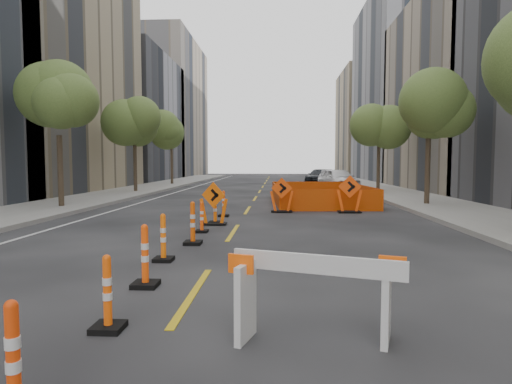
# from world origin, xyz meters

# --- Properties ---
(ground_plane) EXTENTS (140.00, 140.00, 0.00)m
(ground_plane) POSITION_xyz_m (0.00, 0.00, 0.00)
(ground_plane) COLOR black
(sidewalk_left) EXTENTS (4.00, 90.00, 0.15)m
(sidewalk_left) POSITION_xyz_m (-9.00, 12.00, 0.07)
(sidewalk_left) COLOR gray
(sidewalk_left) RESTS_ON ground
(sidewalk_right) EXTENTS (4.00, 90.00, 0.15)m
(sidewalk_right) POSITION_xyz_m (9.00, 12.00, 0.07)
(sidewalk_right) COLOR gray
(sidewalk_right) RESTS_ON ground
(bld_left_c) EXTENTS (12.00, 18.00, 26.00)m
(bld_left_c) POSITION_xyz_m (-17.00, 20.80, 13.00)
(bld_left_c) COLOR tan
(bld_left_c) RESTS_ON ground
(bld_left_d) EXTENTS (12.00, 16.00, 14.00)m
(bld_left_d) POSITION_xyz_m (-17.00, 39.20, 7.00)
(bld_left_d) COLOR #4C4C51
(bld_left_d) RESTS_ON ground
(bld_left_e) EXTENTS (12.00, 20.00, 20.00)m
(bld_left_e) POSITION_xyz_m (-17.00, 55.60, 10.00)
(bld_left_e) COLOR gray
(bld_left_e) RESTS_ON ground
(bld_right_c) EXTENTS (12.00, 16.00, 14.00)m
(bld_right_c) POSITION_xyz_m (17.00, 23.80, 7.00)
(bld_right_c) COLOR gray
(bld_right_c) RESTS_ON ground
(bld_right_d) EXTENTS (12.00, 18.00, 20.00)m
(bld_right_d) POSITION_xyz_m (17.00, 40.20, 10.00)
(bld_right_d) COLOR gray
(bld_right_d) RESTS_ON ground
(bld_right_e) EXTENTS (12.00, 14.00, 16.00)m
(bld_right_e) POSITION_xyz_m (17.00, 58.60, 8.00)
(bld_right_e) COLOR tan
(bld_right_e) RESTS_ON ground
(tree_l_b) EXTENTS (2.80, 2.80, 5.95)m
(tree_l_b) POSITION_xyz_m (-8.40, 10.00, 4.53)
(tree_l_b) COLOR #382B1E
(tree_l_b) RESTS_ON ground
(tree_l_c) EXTENTS (2.80, 2.80, 5.95)m
(tree_l_c) POSITION_xyz_m (-8.40, 20.00, 4.53)
(tree_l_c) COLOR #382B1E
(tree_l_c) RESTS_ON ground
(tree_l_d) EXTENTS (2.80, 2.80, 5.95)m
(tree_l_d) POSITION_xyz_m (-8.40, 30.00, 4.53)
(tree_l_d) COLOR #382B1E
(tree_l_d) RESTS_ON ground
(tree_r_b) EXTENTS (2.80, 2.80, 5.95)m
(tree_r_b) POSITION_xyz_m (8.40, 12.00, 4.53)
(tree_r_b) COLOR #382B1E
(tree_r_b) RESTS_ON ground
(tree_r_c) EXTENTS (2.80, 2.80, 5.95)m
(tree_r_c) POSITION_xyz_m (8.40, 22.00, 4.53)
(tree_r_c) COLOR #382B1E
(tree_r_c) RESTS_ON ground
(channelizer_0) EXTENTS (0.40, 0.40, 1.01)m
(channelizer_0) POSITION_xyz_m (-0.78, -5.39, 0.50)
(channelizer_0) COLOR red
(channelizer_0) RESTS_ON ground
(channelizer_1) EXTENTS (0.38, 0.38, 0.96)m
(channelizer_1) POSITION_xyz_m (-0.77, -3.52, 0.48)
(channelizer_1) COLOR #EC5009
(channelizer_1) RESTS_ON ground
(channelizer_2) EXTENTS (0.42, 0.42, 1.07)m
(channelizer_2) POSITION_xyz_m (-0.88, -1.65, 0.53)
(channelizer_2) COLOR #F94A0A
(channelizer_2) RESTS_ON ground
(channelizer_3) EXTENTS (0.40, 0.40, 1.02)m
(channelizer_3) POSITION_xyz_m (-1.08, 0.22, 0.51)
(channelizer_3) COLOR #F7610A
(channelizer_3) RESTS_ON ground
(channelizer_4) EXTENTS (0.44, 0.44, 1.11)m
(channelizer_4) POSITION_xyz_m (-0.83, 2.09, 0.55)
(channelizer_4) COLOR #D54A09
(channelizer_4) RESTS_ON ground
(channelizer_5) EXTENTS (0.36, 0.36, 0.92)m
(channelizer_5) POSITION_xyz_m (-0.94, 3.97, 0.46)
(channelizer_5) COLOR #FF490A
(channelizer_5) RESTS_ON ground
(channelizer_6) EXTENTS (0.41, 0.41, 1.03)m
(channelizer_6) POSITION_xyz_m (-0.81, 5.84, 0.52)
(channelizer_6) COLOR #F2610A
(channelizer_6) RESTS_ON ground
(channelizer_7) EXTENTS (0.40, 0.40, 1.01)m
(channelizer_7) POSITION_xyz_m (-0.76, 7.71, 0.50)
(channelizer_7) COLOR #FF490A
(channelizer_7) RESTS_ON ground
(chevron_sign_left) EXTENTS (1.10, 0.86, 1.44)m
(chevron_sign_left) POSITION_xyz_m (-0.81, 5.51, 0.72)
(chevron_sign_left) COLOR #E65909
(chevron_sign_left) RESTS_ON ground
(chevron_sign_center) EXTENTS (1.03, 0.68, 1.46)m
(chevron_sign_center) POSITION_xyz_m (1.49, 9.22, 0.73)
(chevron_sign_center) COLOR #E34309
(chevron_sign_center) RESTS_ON ground
(chevron_sign_right) EXTENTS (1.13, 0.79, 1.56)m
(chevron_sign_right) POSITION_xyz_m (4.31, 9.20, 0.78)
(chevron_sign_right) COLOR #EB4409
(chevron_sign_right) RESTS_ON ground
(safety_fence) EXTENTS (4.81, 7.73, 0.94)m
(safety_fence) POSITION_xyz_m (3.42, 13.47, 0.47)
(safety_fence) COLOR #F8460D
(safety_fence) RESTS_ON ground
(barricade_board) EXTENTS (2.14, 1.20, 1.03)m
(barricade_board) POSITION_xyz_m (1.80, -3.71, 0.52)
(barricade_board) COLOR white
(barricade_board) RESTS_ON ground
(parked_car_near) EXTENTS (3.05, 5.20, 1.66)m
(parked_car_near) POSITION_xyz_m (5.87, 23.90, 0.83)
(parked_car_near) COLOR white
(parked_car_near) RESTS_ON ground
(parked_car_mid) EXTENTS (1.56, 4.33, 1.42)m
(parked_car_mid) POSITION_xyz_m (5.98, 29.10, 0.71)
(parked_car_mid) COLOR gray
(parked_car_mid) RESTS_ON ground
(parked_car_far) EXTENTS (3.43, 5.22, 1.41)m
(parked_car_far) POSITION_xyz_m (5.40, 34.27, 0.70)
(parked_car_far) COLOR black
(parked_car_far) RESTS_ON ground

